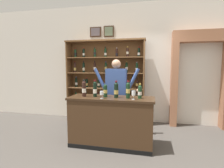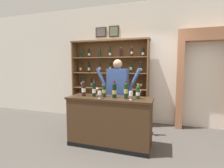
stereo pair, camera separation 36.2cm
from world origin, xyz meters
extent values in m
cube|color=#47423D|center=(0.00, 0.00, -0.01)|extent=(14.00, 14.00, 0.02)
cube|color=silver|center=(0.00, 1.75, 1.63)|extent=(12.00, 0.16, 3.27)
cube|color=#382316|center=(-1.01, 1.66, 2.53)|extent=(0.32, 0.02, 0.27)
cube|color=#60575F|center=(-1.01, 1.64, 2.53)|extent=(0.26, 0.01, 0.22)
cube|color=#382316|center=(-0.62, 1.66, 2.53)|extent=(0.29, 0.02, 0.30)
cube|color=#617258|center=(-0.62, 1.64, 2.53)|extent=(0.23, 0.01, 0.24)
cube|color=brown|center=(-1.73, 1.40, 1.13)|extent=(0.03, 0.35, 2.25)
cube|color=brown|center=(0.38, 1.40, 1.13)|extent=(0.03, 0.35, 2.25)
cube|color=brown|center=(-0.67, 1.57, 1.13)|extent=(2.15, 0.02, 2.25)
cube|color=brown|center=(-0.67, 1.40, 0.12)|extent=(2.09, 0.33, 0.03)
cylinder|color=black|center=(-1.57, 1.38, 0.22)|extent=(0.07, 0.07, 0.19)
sphere|color=black|center=(-1.57, 1.38, 0.32)|extent=(0.07, 0.07, 0.07)
cylinder|color=black|center=(-1.57, 1.38, 0.35)|extent=(0.03, 0.03, 0.06)
cylinder|color=#99999E|center=(-1.57, 1.38, 0.37)|extent=(0.03, 0.03, 0.03)
cylinder|color=tan|center=(-1.57, 1.38, 0.23)|extent=(0.08, 0.08, 0.06)
cylinder|color=#19381E|center=(-1.25, 1.39, 0.23)|extent=(0.07, 0.07, 0.19)
sphere|color=#19381E|center=(-1.25, 1.39, 0.33)|extent=(0.07, 0.07, 0.07)
cylinder|color=#19381E|center=(-1.25, 1.39, 0.36)|extent=(0.03, 0.03, 0.08)
cylinder|color=maroon|center=(-1.25, 1.39, 0.39)|extent=(0.03, 0.03, 0.03)
cylinder|color=silver|center=(-1.25, 1.39, 0.21)|extent=(0.08, 0.08, 0.06)
cylinder|color=black|center=(-0.99, 1.43, 0.23)|extent=(0.07, 0.07, 0.20)
sphere|color=black|center=(-0.99, 1.43, 0.34)|extent=(0.07, 0.07, 0.07)
cylinder|color=black|center=(-0.99, 1.43, 0.36)|extent=(0.03, 0.03, 0.06)
cylinder|color=navy|center=(-0.99, 1.43, 0.38)|extent=(0.04, 0.04, 0.03)
cylinder|color=beige|center=(-0.99, 1.43, 0.21)|extent=(0.08, 0.08, 0.06)
cylinder|color=black|center=(-0.66, 1.36, 0.23)|extent=(0.07, 0.07, 0.20)
sphere|color=black|center=(-0.66, 1.36, 0.33)|extent=(0.07, 0.07, 0.07)
cylinder|color=black|center=(-0.66, 1.36, 0.37)|extent=(0.03, 0.03, 0.08)
cylinder|color=maroon|center=(-0.66, 1.36, 0.40)|extent=(0.03, 0.03, 0.03)
cylinder|color=silver|center=(-0.66, 1.36, 0.20)|extent=(0.08, 0.08, 0.06)
cylinder|color=#19381E|center=(-0.37, 1.37, 0.23)|extent=(0.07, 0.07, 0.19)
sphere|color=#19381E|center=(-0.37, 1.37, 0.33)|extent=(0.07, 0.07, 0.07)
cylinder|color=#19381E|center=(-0.37, 1.37, 0.35)|extent=(0.03, 0.03, 0.06)
cylinder|color=black|center=(-0.37, 1.37, 0.37)|extent=(0.04, 0.04, 0.03)
cylinder|color=silver|center=(-0.37, 1.37, 0.21)|extent=(0.08, 0.08, 0.06)
cylinder|color=#19381E|center=(-0.05, 1.37, 0.23)|extent=(0.07, 0.07, 0.20)
sphere|color=#19381E|center=(-0.05, 1.37, 0.34)|extent=(0.07, 0.07, 0.07)
cylinder|color=#19381E|center=(-0.05, 1.37, 0.36)|extent=(0.03, 0.03, 0.06)
cylinder|color=#99999E|center=(-0.05, 1.37, 0.38)|extent=(0.03, 0.03, 0.03)
cylinder|color=black|center=(-0.05, 1.37, 0.21)|extent=(0.08, 0.08, 0.06)
cylinder|color=black|center=(0.21, 1.43, 0.22)|extent=(0.07, 0.07, 0.19)
sphere|color=black|center=(0.21, 1.43, 0.33)|extent=(0.07, 0.07, 0.07)
cylinder|color=black|center=(0.21, 1.43, 0.36)|extent=(0.03, 0.03, 0.08)
cylinder|color=#B79338|center=(0.21, 1.43, 0.39)|extent=(0.04, 0.04, 0.03)
cylinder|color=tan|center=(0.21, 1.43, 0.21)|extent=(0.08, 0.08, 0.06)
cube|color=brown|center=(-0.67, 1.40, 0.53)|extent=(2.09, 0.33, 0.02)
cylinder|color=#19381E|center=(-1.53, 1.37, 0.65)|extent=(0.07, 0.07, 0.21)
sphere|color=#19381E|center=(-1.53, 1.37, 0.76)|extent=(0.07, 0.07, 0.07)
cylinder|color=#19381E|center=(-1.53, 1.37, 0.80)|extent=(0.03, 0.03, 0.08)
cylinder|color=black|center=(-1.53, 1.37, 0.83)|extent=(0.04, 0.04, 0.03)
cylinder|color=silver|center=(-1.53, 1.37, 0.64)|extent=(0.07, 0.07, 0.07)
cylinder|color=black|center=(-1.23, 1.41, 0.65)|extent=(0.07, 0.07, 0.21)
sphere|color=black|center=(-1.23, 1.41, 0.76)|extent=(0.07, 0.07, 0.07)
cylinder|color=black|center=(-1.23, 1.41, 0.79)|extent=(0.03, 0.03, 0.08)
cylinder|color=#99999E|center=(-1.23, 1.41, 0.82)|extent=(0.04, 0.04, 0.03)
cylinder|color=beige|center=(-1.23, 1.41, 0.66)|extent=(0.07, 0.07, 0.07)
cylinder|color=black|center=(-0.86, 1.36, 0.65)|extent=(0.07, 0.07, 0.20)
sphere|color=black|center=(-0.86, 1.36, 0.75)|extent=(0.07, 0.07, 0.07)
cylinder|color=black|center=(-0.86, 1.36, 0.79)|extent=(0.03, 0.03, 0.08)
cylinder|color=maroon|center=(-0.86, 1.36, 0.82)|extent=(0.03, 0.03, 0.03)
cylinder|color=black|center=(-0.86, 1.36, 0.63)|extent=(0.07, 0.07, 0.06)
cylinder|color=black|center=(-0.54, 1.41, 0.65)|extent=(0.07, 0.07, 0.21)
sphere|color=black|center=(-0.54, 1.41, 0.76)|extent=(0.07, 0.07, 0.07)
cylinder|color=black|center=(-0.54, 1.41, 0.79)|extent=(0.03, 0.03, 0.07)
cylinder|color=#99999E|center=(-0.54, 1.41, 0.81)|extent=(0.03, 0.03, 0.03)
cylinder|color=beige|center=(-0.54, 1.41, 0.63)|extent=(0.07, 0.07, 0.07)
cylinder|color=black|center=(-0.13, 1.38, 0.64)|extent=(0.07, 0.07, 0.19)
sphere|color=black|center=(-0.13, 1.38, 0.75)|extent=(0.07, 0.07, 0.07)
cylinder|color=black|center=(-0.13, 1.38, 0.77)|extent=(0.03, 0.03, 0.06)
cylinder|color=black|center=(-0.13, 1.38, 0.79)|extent=(0.04, 0.04, 0.03)
cylinder|color=beige|center=(-0.13, 1.38, 0.63)|extent=(0.07, 0.07, 0.06)
cylinder|color=black|center=(0.21, 1.39, 0.65)|extent=(0.07, 0.07, 0.20)
sphere|color=black|center=(0.21, 1.39, 0.75)|extent=(0.07, 0.07, 0.07)
cylinder|color=black|center=(0.21, 1.39, 0.79)|extent=(0.03, 0.03, 0.08)
cylinder|color=#99999E|center=(0.21, 1.39, 0.81)|extent=(0.03, 0.03, 0.03)
cylinder|color=silver|center=(0.21, 1.39, 0.65)|extent=(0.07, 0.07, 0.06)
cube|color=brown|center=(-0.67, 1.40, 0.95)|extent=(2.09, 0.33, 0.02)
cylinder|color=black|center=(-1.53, 1.43, 1.07)|extent=(0.07, 0.07, 0.20)
sphere|color=black|center=(-1.53, 1.43, 1.17)|extent=(0.07, 0.07, 0.07)
cylinder|color=black|center=(-1.53, 1.43, 1.21)|extent=(0.03, 0.03, 0.08)
cylinder|color=navy|center=(-1.53, 1.43, 1.24)|extent=(0.03, 0.03, 0.03)
cylinder|color=silver|center=(-1.53, 1.43, 1.05)|extent=(0.07, 0.07, 0.07)
cylinder|color=black|center=(-1.22, 1.44, 1.07)|extent=(0.07, 0.07, 0.20)
sphere|color=black|center=(-1.22, 1.44, 1.17)|extent=(0.07, 0.07, 0.07)
cylinder|color=black|center=(-1.22, 1.44, 1.20)|extent=(0.03, 0.03, 0.06)
cylinder|color=maroon|center=(-1.22, 1.44, 1.22)|extent=(0.04, 0.04, 0.03)
cylinder|color=tan|center=(-1.22, 1.44, 1.04)|extent=(0.07, 0.07, 0.07)
cylinder|color=black|center=(-0.84, 1.38, 1.06)|extent=(0.07, 0.07, 0.19)
sphere|color=black|center=(-0.84, 1.38, 1.16)|extent=(0.07, 0.07, 0.07)
cylinder|color=black|center=(-0.84, 1.38, 1.20)|extent=(0.03, 0.03, 0.08)
cylinder|color=navy|center=(-0.84, 1.38, 1.23)|extent=(0.03, 0.03, 0.03)
cylinder|color=beige|center=(-0.84, 1.38, 1.05)|extent=(0.07, 0.07, 0.06)
cylinder|color=black|center=(-0.52, 1.42, 1.07)|extent=(0.07, 0.07, 0.21)
sphere|color=black|center=(-0.52, 1.42, 1.18)|extent=(0.07, 0.07, 0.07)
cylinder|color=black|center=(-0.52, 1.42, 1.21)|extent=(0.03, 0.03, 0.06)
cylinder|color=black|center=(-0.52, 1.42, 1.23)|extent=(0.04, 0.04, 0.03)
cylinder|color=silver|center=(-0.52, 1.42, 1.07)|extent=(0.07, 0.07, 0.07)
cylinder|color=black|center=(-0.16, 1.40, 1.06)|extent=(0.07, 0.07, 0.20)
sphere|color=black|center=(-0.16, 1.40, 1.17)|extent=(0.07, 0.07, 0.07)
cylinder|color=black|center=(-0.16, 1.40, 1.19)|extent=(0.03, 0.03, 0.06)
cylinder|color=maroon|center=(-0.16, 1.40, 1.21)|extent=(0.03, 0.03, 0.03)
cylinder|color=silver|center=(-0.16, 1.40, 1.05)|extent=(0.07, 0.07, 0.06)
cylinder|color=black|center=(0.21, 1.39, 1.06)|extent=(0.07, 0.07, 0.20)
sphere|color=black|center=(0.21, 1.39, 1.17)|extent=(0.07, 0.07, 0.07)
cylinder|color=black|center=(0.21, 1.39, 1.20)|extent=(0.03, 0.03, 0.08)
cylinder|color=black|center=(0.21, 1.39, 1.23)|extent=(0.03, 0.03, 0.03)
cylinder|color=tan|center=(0.21, 1.39, 1.07)|extent=(0.07, 0.07, 0.06)
cube|color=brown|center=(-0.67, 1.40, 1.37)|extent=(2.09, 0.33, 0.02)
cylinder|color=black|center=(-1.55, 1.40, 1.50)|extent=(0.07, 0.07, 0.24)
sphere|color=black|center=(-1.55, 1.40, 1.63)|extent=(0.07, 0.07, 0.07)
cylinder|color=black|center=(-1.55, 1.40, 1.65)|extent=(0.03, 0.03, 0.06)
cylinder|color=maroon|center=(-1.55, 1.40, 1.68)|extent=(0.03, 0.03, 0.03)
cylinder|color=tan|center=(-1.55, 1.40, 1.47)|extent=(0.07, 0.07, 0.08)
cylinder|color=black|center=(-1.29, 1.41, 1.50)|extent=(0.07, 0.07, 0.24)
sphere|color=black|center=(-1.29, 1.41, 1.63)|extent=(0.07, 0.07, 0.07)
cylinder|color=black|center=(-1.29, 1.41, 1.66)|extent=(0.03, 0.03, 0.07)
cylinder|color=black|center=(-1.29, 1.41, 1.69)|extent=(0.03, 0.03, 0.03)
cylinder|color=beige|center=(-1.29, 1.41, 1.47)|extent=(0.07, 0.07, 0.08)
cylinder|color=black|center=(-0.96, 1.39, 1.50)|extent=(0.07, 0.07, 0.24)
sphere|color=black|center=(-0.96, 1.39, 1.62)|extent=(0.07, 0.07, 0.07)
cylinder|color=black|center=(-0.96, 1.39, 1.66)|extent=(0.03, 0.03, 0.08)
cylinder|color=black|center=(-0.96, 1.39, 1.69)|extent=(0.04, 0.04, 0.03)
cylinder|color=silver|center=(-0.96, 1.39, 1.49)|extent=(0.07, 0.07, 0.08)
cylinder|color=black|center=(-0.65, 1.44, 1.50)|extent=(0.07, 0.07, 0.23)
sphere|color=black|center=(-0.65, 1.44, 1.62)|extent=(0.07, 0.07, 0.07)
cylinder|color=black|center=(-0.65, 1.44, 1.65)|extent=(0.03, 0.03, 0.06)
cylinder|color=navy|center=(-0.65, 1.44, 1.67)|extent=(0.03, 0.03, 0.03)
cylinder|color=tan|center=(-0.65, 1.44, 1.50)|extent=(0.07, 0.07, 0.07)
cylinder|color=black|center=(-0.35, 1.38, 1.49)|extent=(0.07, 0.07, 0.22)
sphere|color=black|center=(-0.35, 1.38, 1.61)|extent=(0.07, 0.07, 0.07)
cylinder|color=black|center=(-0.35, 1.38, 1.64)|extent=(0.03, 0.03, 0.07)
cylinder|color=maroon|center=(-0.35, 1.38, 1.66)|extent=(0.03, 0.03, 0.03)
cylinder|color=silver|center=(-0.35, 1.38, 1.46)|extent=(0.07, 0.07, 0.07)
cylinder|color=black|center=(-0.08, 1.44, 1.49)|extent=(0.07, 0.07, 0.22)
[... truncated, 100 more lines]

